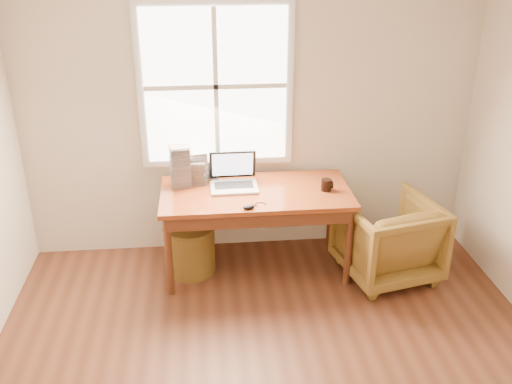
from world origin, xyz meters
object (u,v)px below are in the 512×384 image
(desk, at_px, (256,193))
(cd_stack_a, at_px, (198,166))
(laptop, at_px, (234,173))
(coffee_mug, at_px, (326,185))
(wicker_stool, at_px, (190,249))
(armchair, at_px, (388,238))

(desk, distance_m, cd_stack_a, 0.56)
(laptop, height_order, coffee_mug, laptop)
(laptop, relative_size, cd_stack_a, 1.50)
(wicker_stool, distance_m, laptop, 0.79)
(coffee_mug, distance_m, cd_stack_a, 1.11)
(armchair, height_order, cd_stack_a, cd_stack_a)
(cd_stack_a, bearing_deg, wicker_stool, -110.75)
(wicker_stool, height_order, coffee_mug, coffee_mug)
(desk, relative_size, cd_stack_a, 5.92)
(wicker_stool, bearing_deg, cd_stack_a, 69.25)
(desk, height_order, wicker_stool, desk)
(armchair, relative_size, wicker_stool, 1.80)
(desk, xyz_separation_m, wicker_stool, (-0.57, 0.00, -0.52))
(desk, distance_m, wicker_stool, 0.77)
(laptop, xyz_separation_m, cd_stack_a, (-0.30, 0.21, -0.01))
(coffee_mug, bearing_deg, desk, -163.32)
(wicker_stool, bearing_deg, desk, 0.00)
(coffee_mug, bearing_deg, cd_stack_a, -174.64)
(desk, distance_m, coffee_mug, 0.60)
(armchair, xyz_separation_m, coffee_mug, (-0.52, 0.17, 0.45))
(wicker_stool, height_order, cd_stack_a, cd_stack_a)
(wicker_stool, distance_m, cd_stack_a, 0.73)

